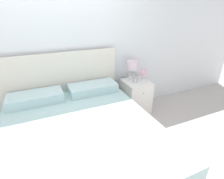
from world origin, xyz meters
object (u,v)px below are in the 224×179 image
object	(u,v)px
flower_vase	(144,74)
bed	(80,138)
nightstand	(136,96)
teacup	(144,81)
table_lamp	(132,67)
alarm_clock	(135,81)

from	to	relation	value
flower_vase	bed	bearing A→B (deg)	-152.60
bed	flower_vase	xyz separation A→B (m)	(1.40, 0.73, 0.43)
nightstand	flower_vase	distance (m)	0.45
nightstand	teacup	size ratio (longest dim) A/B	5.77
table_lamp	alarm_clock	xyz separation A→B (m)	(-0.02, -0.14, -0.20)
bed	flower_vase	bearing A→B (deg)	27.40
nightstand	teacup	bearing A→B (deg)	-47.80
flower_vase	nightstand	bearing A→B (deg)	-176.61
nightstand	table_lamp	size ratio (longest dim) A/B	1.74
bed	alarm_clock	bearing A→B (deg)	30.08
alarm_clock	flower_vase	bearing A→B (deg)	9.97
nightstand	flower_vase	world-z (taller)	flower_vase
table_lamp	alarm_clock	bearing A→B (deg)	-99.22
table_lamp	teacup	bearing A→B (deg)	-59.66
bed	alarm_clock	size ratio (longest dim) A/B	29.54
table_lamp	teacup	distance (m)	0.32
bed	nightstand	bearing A→B (deg)	29.92
bed	alarm_clock	world-z (taller)	bed
table_lamp	alarm_clock	distance (m)	0.25
bed	nightstand	distance (m)	1.44
teacup	alarm_clock	world-z (taller)	alarm_clock
nightstand	flower_vase	bearing A→B (deg)	3.39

